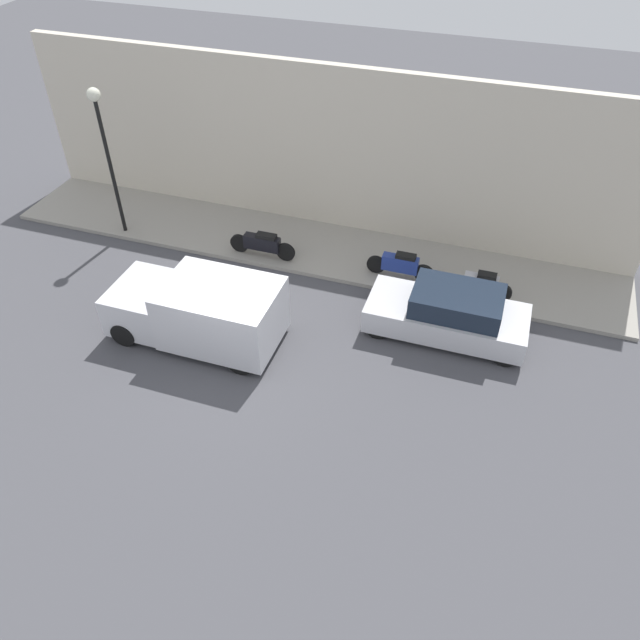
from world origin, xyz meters
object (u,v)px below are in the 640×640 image
delivery_van (198,310)px  motorcycle_black (262,244)px  parked_car (449,314)px  motorcycle_blue (400,264)px  scooter_silver (481,284)px  streetlamp (103,133)px

delivery_van → motorcycle_black: (3.91, -0.18, -0.34)m
motorcycle_black → parked_car: bearing=-105.4°
motorcycle_blue → scooter_silver: bearing=-94.7°
scooter_silver → motorcycle_black: bearing=90.7°
delivery_van → scooter_silver: 7.95m
scooter_silver → motorcycle_black: 6.69m
delivery_van → motorcycle_blue: (4.18, -4.48, -0.34)m
parked_car → scooter_silver: 1.86m
motorcycle_blue → streetlamp: 9.68m
delivery_van → streetlamp: (3.85, 4.75, 2.57)m
motorcycle_black → streetlamp: 5.72m
parked_car → motorcycle_black: size_ratio=1.97×
delivery_van → streetlamp: streetlamp is taller
delivery_van → motorcycle_black: bearing=-2.6°
scooter_silver → motorcycle_black: size_ratio=0.84×
scooter_silver → streetlamp: 11.98m
motorcycle_black → streetlamp: streetlamp is taller
motorcycle_blue → scooter_silver: motorcycle_blue is taller
motorcycle_blue → parked_car: bearing=-137.9°
parked_car → motorcycle_blue: parked_car is taller
parked_car → motorcycle_blue: size_ratio=2.10×
parked_car → streetlamp: size_ratio=0.90×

